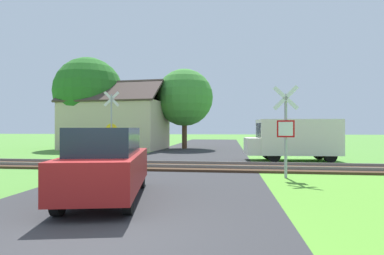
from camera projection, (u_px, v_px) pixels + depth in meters
The scene contains 10 objects.
ground_plane at pixel (87, 240), 4.75m from camera, with size 160.00×160.00×0.00m, color #4C8433.
road_asphalt at pixel (128, 207), 6.73m from camera, with size 6.84×80.00×0.01m, color #2D2D30.
rail_track at pixel (178, 166), 13.40m from camera, with size 60.00×2.60×0.22m.
stop_sign_near at pixel (286, 127), 10.59m from camera, with size 0.87×0.21×3.28m.
crossing_sign_far at pixel (111, 122), 16.91m from camera, with size 0.86×0.25×3.87m.
house at pixel (116, 124), 25.42m from camera, with size 8.96×6.02×5.80m.
tree_center at pixel (184, 98), 25.94m from camera, with size 4.93×4.93×6.89m.
tree_left at pixel (89, 92), 26.07m from camera, with size 5.85×5.85×7.90m.
mail_truck at pixel (294, 138), 16.23m from camera, with size 5.01×2.16×2.24m.
parked_car at pixel (107, 164), 7.40m from camera, with size 2.38×4.24×1.78m.
Camera 1 is at (2.24, -4.51, 1.77)m, focal length 28.00 mm.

